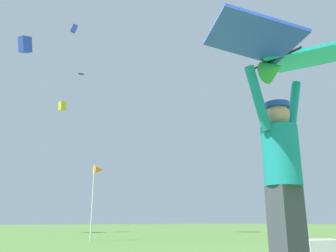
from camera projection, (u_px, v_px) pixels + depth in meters
kite_flyer_person at (283, 173)px, 3.18m from camera, size 0.81×0.35×1.92m
held_stunt_kite at (278, 55)px, 3.44m from camera, size 1.76×0.94×0.40m
distant_kite_yellow_mid_right at (62, 106)px, 37.38m from camera, size 0.78×0.74×1.02m
distant_kite_black_low_left at (81, 74)px, 34.00m from camera, size 0.63×0.64×0.14m
distant_kite_blue_far_center at (25, 45)px, 16.75m from camera, size 0.73×0.75×0.91m
distant_kite_blue_overhead_distant at (74, 29)px, 31.11m from camera, size 0.68×0.57×0.79m
marker_flag at (98, 175)px, 9.70m from camera, size 0.30×0.24×2.04m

